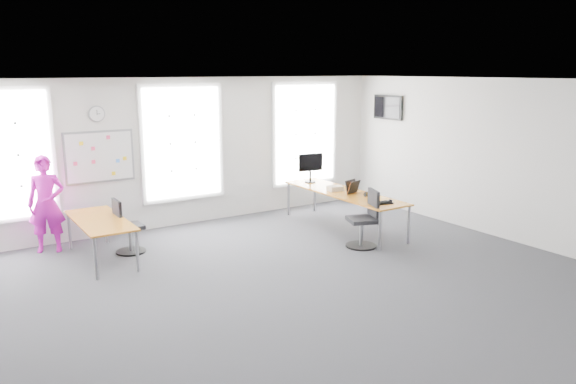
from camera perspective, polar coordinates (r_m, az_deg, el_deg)
floor at (r=8.39m, az=-1.66°, el=-9.69°), size 10.00×10.00×0.00m
ceiling at (r=7.78m, az=-1.79°, el=11.26°), size 10.00×10.00×0.00m
wall_back at (r=11.51m, az=-12.09°, el=3.84°), size 10.00×0.00×10.00m
wall_front at (r=5.09m, az=22.46°, el=-7.49°), size 10.00×0.00×10.00m
wall_right at (r=11.33m, az=20.52°, el=3.19°), size 0.00×10.00×10.00m
window_left at (r=10.78m, az=-27.15°, el=3.27°), size 1.60×0.06×2.20m
window_mid at (r=11.57m, az=-10.69°, el=4.94°), size 1.60×0.06×2.20m
window_right at (r=12.99m, az=1.71°, el=5.93°), size 1.60×0.06×2.20m
desk_right at (r=11.30m, az=5.66°, el=-0.22°), size 0.82×3.09×0.75m
desk_left at (r=9.90m, az=-18.55°, el=-2.99°), size 0.77×1.91×0.70m
chair_right at (r=10.21m, az=7.81°, el=-3.04°), size 0.61×0.61×1.05m
chair_left at (r=10.17m, az=-16.10°, el=-3.67°), size 0.52×0.52×0.97m
person at (r=10.64m, az=-23.33°, el=-1.13°), size 0.72×0.59×1.71m
whiteboard at (r=11.08m, az=-18.58°, el=3.41°), size 1.20×0.03×0.90m
wall_clock at (r=10.99m, az=-18.87°, el=7.53°), size 0.30×0.04×0.30m
tv at (r=13.21m, az=10.13°, el=8.47°), size 0.06×0.90×0.55m
keyboard at (r=10.36m, az=9.41°, el=-1.14°), size 0.47×0.25×0.02m
mouse at (r=10.57m, az=10.37°, el=-0.85°), size 0.09×0.12×0.04m
lens_cap at (r=10.72m, az=8.95°, el=-0.71°), size 0.06×0.06×0.01m
headphones at (r=10.93m, az=8.12°, el=-0.21°), size 0.17×0.09×0.10m
laptop_sleeve at (r=11.13m, az=6.56°, el=0.52°), size 0.34×0.26×0.27m
paper_stack at (r=11.36m, az=4.80°, el=0.38°), size 0.31×0.24×0.10m
monitor at (r=12.12m, az=2.32°, el=2.75°), size 0.57×0.23×0.63m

